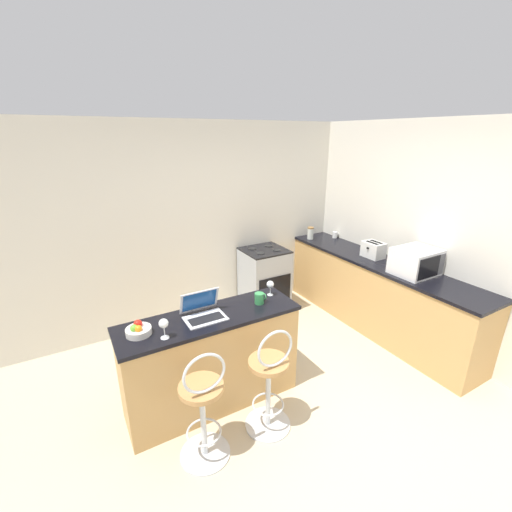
{
  "coord_description": "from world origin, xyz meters",
  "views": [
    {
      "loc": [
        -1.65,
        -1.83,
        2.43
      ],
      "look_at": [
        0.3,
        1.58,
        1.03
      ],
      "focal_mm": 24.0,
      "sensor_mm": 36.0,
      "label": 1
    }
  ],
  "objects_px": {
    "mug_green": "(260,298)",
    "laptop": "(203,310)",
    "toaster": "(373,250)",
    "wine_glass_short": "(270,285)",
    "mug_white": "(335,235)",
    "stove_range": "(264,280)",
    "microwave": "(416,262)",
    "bar_stool_near": "(203,409)",
    "storage_jar": "(310,233)",
    "bar_stool_far": "(269,382)",
    "fruit_bowl": "(138,330)",
    "wine_glass_tall": "(164,324)"
  },
  "relations": [
    {
      "from": "mug_green",
      "to": "laptop",
      "type": "bearing_deg",
      "value": 176.39
    },
    {
      "from": "toaster",
      "to": "wine_glass_short",
      "type": "height_order",
      "value": "toaster"
    },
    {
      "from": "mug_white",
      "to": "stove_range",
      "type": "bearing_deg",
      "value": 177.91
    },
    {
      "from": "toaster",
      "to": "mug_green",
      "type": "height_order",
      "value": "toaster"
    },
    {
      "from": "microwave",
      "to": "mug_white",
      "type": "height_order",
      "value": "microwave"
    },
    {
      "from": "mug_green",
      "to": "mug_white",
      "type": "bearing_deg",
      "value": 31.47
    },
    {
      "from": "mug_white",
      "to": "wine_glass_short",
      "type": "bearing_deg",
      "value": -148.26
    },
    {
      "from": "bar_stool_near",
      "to": "mug_white",
      "type": "height_order",
      "value": "mug_white"
    },
    {
      "from": "bar_stool_near",
      "to": "storage_jar",
      "type": "height_order",
      "value": "storage_jar"
    },
    {
      "from": "bar_stool_far",
      "to": "stove_range",
      "type": "height_order",
      "value": "bar_stool_far"
    },
    {
      "from": "toaster",
      "to": "fruit_bowl",
      "type": "height_order",
      "value": "toaster"
    },
    {
      "from": "bar_stool_far",
      "to": "storage_jar",
      "type": "relative_size",
      "value": 5.51
    },
    {
      "from": "wine_glass_tall",
      "to": "fruit_bowl",
      "type": "bearing_deg",
      "value": 136.77
    },
    {
      "from": "microwave",
      "to": "stove_range",
      "type": "bearing_deg",
      "value": 123.0
    },
    {
      "from": "wine_glass_tall",
      "to": "wine_glass_short",
      "type": "xyz_separation_m",
      "value": [
        1.11,
        0.23,
        -0.01
      ]
    },
    {
      "from": "toaster",
      "to": "wine_glass_tall",
      "type": "bearing_deg",
      "value": -169.84
    },
    {
      "from": "wine_glass_short",
      "to": "mug_white",
      "type": "distance_m",
      "value": 2.26
    },
    {
      "from": "toaster",
      "to": "stove_range",
      "type": "xyz_separation_m",
      "value": [
        -1.06,
        0.95,
        -0.56
      ]
    },
    {
      "from": "bar_stool_near",
      "to": "wine_glass_tall",
      "type": "bearing_deg",
      "value": 110.49
    },
    {
      "from": "laptop",
      "to": "wine_glass_short",
      "type": "bearing_deg",
      "value": 4.88
    },
    {
      "from": "wine_glass_tall",
      "to": "mug_white",
      "type": "distance_m",
      "value": 3.35
    },
    {
      "from": "bar_stool_near",
      "to": "laptop",
      "type": "bearing_deg",
      "value": 66.23
    },
    {
      "from": "bar_stool_far",
      "to": "microwave",
      "type": "relative_size",
      "value": 2.11
    },
    {
      "from": "fruit_bowl",
      "to": "mug_white",
      "type": "bearing_deg",
      "value": 21.54
    },
    {
      "from": "laptop",
      "to": "mug_white",
      "type": "bearing_deg",
      "value": 25.25
    },
    {
      "from": "stove_range",
      "to": "fruit_bowl",
      "type": "relative_size",
      "value": 4.66
    },
    {
      "from": "microwave",
      "to": "wine_glass_short",
      "type": "distance_m",
      "value": 1.75
    },
    {
      "from": "toaster",
      "to": "laptop",
      "type": "bearing_deg",
      "value": -172.13
    },
    {
      "from": "wine_glass_tall",
      "to": "mug_white",
      "type": "bearing_deg",
      "value": 25.08
    },
    {
      "from": "mug_green",
      "to": "bar_stool_far",
      "type": "bearing_deg",
      "value": -111.64
    },
    {
      "from": "laptop",
      "to": "toaster",
      "type": "bearing_deg",
      "value": 7.87
    },
    {
      "from": "bar_stool_near",
      "to": "fruit_bowl",
      "type": "height_order",
      "value": "fruit_bowl"
    },
    {
      "from": "laptop",
      "to": "mug_green",
      "type": "xyz_separation_m",
      "value": [
        0.55,
        -0.03,
        -0.0
      ]
    },
    {
      "from": "storage_jar",
      "to": "mug_white",
      "type": "distance_m",
      "value": 0.4
    },
    {
      "from": "toaster",
      "to": "microwave",
      "type": "bearing_deg",
      "value": -92.41
    },
    {
      "from": "microwave",
      "to": "toaster",
      "type": "height_order",
      "value": "microwave"
    },
    {
      "from": "wine_glass_tall",
      "to": "wine_glass_short",
      "type": "bearing_deg",
      "value": 11.77
    },
    {
      "from": "toaster",
      "to": "mug_white",
      "type": "bearing_deg",
      "value": 78.81
    },
    {
      "from": "laptop",
      "to": "stove_range",
      "type": "xyz_separation_m",
      "value": [
        1.42,
        1.3,
        -0.52
      ]
    },
    {
      "from": "laptop",
      "to": "stove_range",
      "type": "distance_m",
      "value": 1.99
    },
    {
      "from": "wine_glass_short",
      "to": "laptop",
      "type": "bearing_deg",
      "value": -175.12
    },
    {
      "from": "wine_glass_tall",
      "to": "mug_white",
      "type": "xyz_separation_m",
      "value": [
        3.03,
        1.42,
        -0.08
      ]
    },
    {
      "from": "bar_stool_far",
      "to": "wine_glass_short",
      "type": "bearing_deg",
      "value": 57.97
    },
    {
      "from": "bar_stool_far",
      "to": "mug_green",
      "type": "relative_size",
      "value": 9.56
    },
    {
      "from": "laptop",
      "to": "wine_glass_tall",
      "type": "relative_size",
      "value": 2.07
    },
    {
      "from": "microwave",
      "to": "mug_white",
      "type": "distance_m",
      "value": 1.56
    },
    {
      "from": "bar_stool_near",
      "to": "stove_range",
      "type": "height_order",
      "value": "bar_stool_near"
    },
    {
      "from": "fruit_bowl",
      "to": "storage_jar",
      "type": "xyz_separation_m",
      "value": [
        2.83,
        1.4,
        0.05
      ]
    },
    {
      "from": "stove_range",
      "to": "microwave",
      "type": "bearing_deg",
      "value": -57.0
    },
    {
      "from": "fruit_bowl",
      "to": "wine_glass_tall",
      "type": "height_order",
      "value": "wine_glass_tall"
    }
  ]
}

